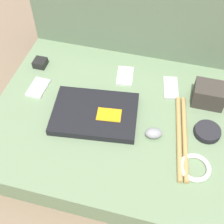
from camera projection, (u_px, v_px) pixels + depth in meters
ground_plane at (112, 131)px, 1.27m from camera, size 8.00×8.00×0.00m
couch_seat at (112, 124)px, 1.23m from camera, size 0.92×0.73×0.11m
couch_backrest at (139, 17)px, 1.37m from camera, size 0.92×0.20×0.47m
laptop at (95, 114)px, 1.18m from camera, size 0.34×0.26×0.03m
computer_mouse at (154, 133)px, 1.12m from camera, size 0.07×0.06×0.03m
speaker_puck at (207, 132)px, 1.13m from camera, size 0.10×0.10×0.02m
phone_silver at (125, 76)px, 1.32m from camera, size 0.08×0.12×0.01m
phone_black at (38, 88)px, 1.27m from camera, size 0.07×0.11×0.01m
phone_small at (171, 88)px, 1.28m from camera, size 0.08×0.13×0.01m
camera_pouch at (209, 95)px, 1.20m from camera, size 0.12×0.09×0.08m
charger_brick at (40, 63)px, 1.35m from camera, size 0.05×0.05×0.03m
cable_coil at (195, 168)px, 1.04m from camera, size 0.11×0.11×0.02m
drumstick_pair at (182, 136)px, 1.12m from camera, size 0.09×0.37×0.02m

